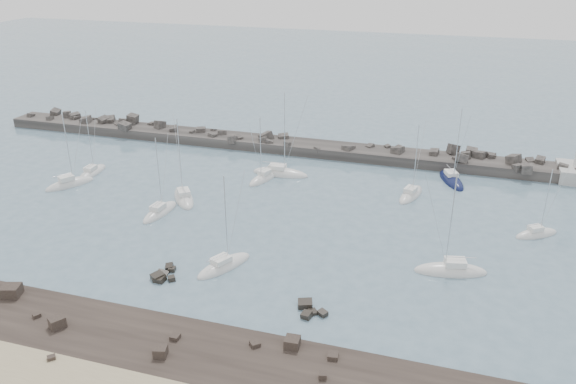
% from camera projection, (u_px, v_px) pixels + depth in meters
% --- Properties ---
extents(ground, '(400.00, 400.00, 0.00)m').
position_uv_depth(ground, '(233.00, 246.00, 73.40)').
color(ground, slate).
rests_on(ground, ground).
extents(rock_shelf, '(140.00, 12.00, 1.97)m').
position_uv_depth(rock_shelf, '(147.00, 353.00, 54.15)').
color(rock_shelf, black).
rests_on(rock_shelf, ground).
extents(rock_cluster_near, '(3.24, 4.15, 1.41)m').
position_uv_depth(rock_cluster_near, '(163.00, 276.00, 66.57)').
color(rock_cluster_near, black).
rests_on(rock_cluster_near, ground).
extents(rock_cluster_far, '(3.78, 3.46, 1.23)m').
position_uv_depth(rock_cluster_far, '(310.00, 309.00, 60.42)').
color(rock_cluster_far, black).
rests_on(rock_cluster_far, ground).
extents(breakwater, '(115.00, 7.48, 5.30)m').
position_uv_depth(breakwater, '(271.00, 147.00, 108.51)').
color(breakwater, '#312D2B').
rests_on(breakwater, ground).
extents(sailboat_0, '(6.35, 8.16, 12.96)m').
position_uv_depth(sailboat_0, '(70.00, 185.00, 91.82)').
color(sailboat_0, silver).
rests_on(sailboat_0, ground).
extents(sailboat_1, '(2.63, 7.60, 11.91)m').
position_uv_depth(sailboat_1, '(92.00, 173.00, 96.62)').
color(sailboat_1, silver).
rests_on(sailboat_1, ground).
extents(sailboat_2, '(3.23, 7.99, 12.39)m').
position_uv_depth(sailboat_2, '(160.00, 212.00, 82.33)').
color(sailboat_2, silver).
rests_on(sailboat_2, ground).
extents(sailboat_3, '(9.87, 3.18, 15.43)m').
position_uv_depth(sailboat_3, '(280.00, 174.00, 96.26)').
color(sailboat_3, silver).
rests_on(sailboat_3, ground).
extents(sailboat_4, '(7.24, 8.54, 13.74)m').
position_uv_depth(sailboat_4, '(184.00, 198.00, 86.89)').
color(sailboat_4, silver).
rests_on(sailboat_4, ground).
extents(sailboat_5, '(4.31, 7.73, 11.89)m').
position_uv_depth(sailboat_5, '(263.00, 179.00, 94.10)').
color(sailboat_5, silver).
rests_on(sailboat_5, ground).
extents(sailboat_6, '(5.96, 8.37, 12.84)m').
position_uv_depth(sailboat_6, '(224.00, 266.00, 68.62)').
color(sailboat_6, silver).
rests_on(sailboat_6, ground).
extents(sailboat_7, '(5.75, 9.02, 13.66)m').
position_uv_depth(sailboat_7, '(451.00, 180.00, 93.46)').
color(sailboat_7, '#0E143C').
rests_on(sailboat_7, ground).
extents(sailboat_8, '(9.14, 4.53, 13.96)m').
position_uv_depth(sailboat_8, '(451.00, 271.00, 67.52)').
color(sailboat_8, silver).
rests_on(sailboat_8, ground).
extents(sailboat_9, '(4.40, 8.15, 12.40)m').
position_uv_depth(sailboat_9, '(411.00, 195.00, 88.04)').
color(sailboat_9, silver).
rests_on(sailboat_9, ground).
extents(sailboat_11, '(6.52, 5.30, 10.46)m').
position_uv_depth(sailboat_11, '(536.00, 234.00, 76.11)').
color(sailboat_11, silver).
rests_on(sailboat_11, ground).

